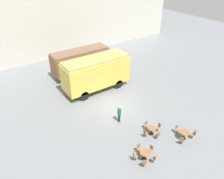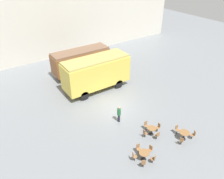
# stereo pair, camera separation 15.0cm
# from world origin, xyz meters

# --- Properties ---
(ground_plane) EXTENTS (80.00, 80.00, 0.00)m
(ground_plane) POSITION_xyz_m (0.00, 0.00, 0.00)
(ground_plane) COLOR gray
(backdrop_wall) EXTENTS (44.00, 0.15, 9.00)m
(backdrop_wall) POSITION_xyz_m (0.00, 15.85, 4.50)
(backdrop_wall) COLOR beige
(backdrop_wall) RESTS_ON ground_plane
(passenger_coach_wooden) EXTENTS (7.42, 2.41, 3.30)m
(passenger_coach_wooden) POSITION_xyz_m (0.58, 8.77, 1.98)
(passenger_coach_wooden) COLOR brown
(passenger_coach_wooden) RESTS_ON ground_plane
(passenger_coach_vintage) EXTENTS (7.56, 2.75, 3.88)m
(passenger_coach_vintage) POSITION_xyz_m (0.24, 4.31, 2.25)
(passenger_coach_vintage) COLOR #E0C64C
(passenger_coach_vintage) RESTS_ON ground_plane
(cafe_table_near) EXTENTS (0.77, 0.77, 0.71)m
(cafe_table_near) POSITION_xyz_m (0.30, -5.01, 0.54)
(cafe_table_near) COLOR black
(cafe_table_near) RESTS_ON ground_plane
(cafe_table_mid) EXTENTS (0.81, 0.81, 0.76)m
(cafe_table_mid) POSITION_xyz_m (-2.09, -6.75, 0.58)
(cafe_table_mid) COLOR black
(cafe_table_mid) RESTS_ON ground_plane
(cafe_table_far) EXTENTS (0.87, 0.87, 0.74)m
(cafe_table_far) POSITION_xyz_m (2.19, -6.96, 0.59)
(cafe_table_far) COLOR black
(cafe_table_far) RESTS_ON ground_plane
(cafe_chair_0) EXTENTS (0.36, 0.36, 0.87)m
(cafe_chair_0) POSITION_xyz_m (0.27, -5.76, 0.51)
(cafe_chair_0) COLOR black
(cafe_chair_0) RESTS_ON ground_plane
(cafe_chair_1) EXTENTS (0.36, 0.36, 0.87)m
(cafe_chair_1) POSITION_xyz_m (1.06, -5.04, 0.51)
(cafe_chair_1) COLOR black
(cafe_chair_1) RESTS_ON ground_plane
(cafe_chair_2) EXTENTS (0.36, 0.36, 0.87)m
(cafe_chair_2) POSITION_xyz_m (0.34, -4.25, 0.51)
(cafe_chair_2) COLOR black
(cafe_chair_2) RESTS_ON ground_plane
(cafe_chair_3) EXTENTS (0.36, 0.36, 0.87)m
(cafe_chair_3) POSITION_xyz_m (-0.45, -4.97, 0.51)
(cafe_chair_3) COLOR black
(cafe_chair_3) RESTS_ON ground_plane
(cafe_chair_4) EXTENTS (0.38, 0.36, 0.87)m
(cafe_chair_4) POSITION_xyz_m (-1.33, -6.60, 0.51)
(cafe_chair_4) COLOR black
(cafe_chair_4) RESTS_ON ground_plane
(cafe_chair_5) EXTENTS (0.36, 0.37, 0.87)m
(cafe_chair_5) POSITION_xyz_m (-1.99, -5.98, 0.51)
(cafe_chair_5) COLOR black
(cafe_chair_5) RESTS_ON ground_plane
(cafe_chair_6) EXTENTS (0.40, 0.38, 0.87)m
(cafe_chair_6) POSITION_xyz_m (-2.79, -6.42, 0.51)
(cafe_chair_6) COLOR black
(cafe_chair_6) RESTS_ON ground_plane
(cafe_chair_7) EXTENTS (0.40, 0.40, 0.87)m
(cafe_chair_7) POSITION_xyz_m (-2.62, -7.32, 0.51)
(cafe_chair_7) COLOR black
(cafe_chair_7) RESTS_ON ground_plane
(cafe_chair_8) EXTENTS (0.39, 0.40, 0.87)m
(cafe_chair_8) POSITION_xyz_m (-1.72, -7.43, 0.51)
(cafe_chair_8) COLOR black
(cafe_chair_8) RESTS_ON ground_plane
(cafe_chair_9) EXTENTS (0.36, 0.36, 0.87)m
(cafe_chair_9) POSITION_xyz_m (2.23, -6.15, 0.51)
(cafe_chair_9) COLOR black
(cafe_chair_9) RESTS_ON ground_plane
(cafe_chair_10) EXTENTS (0.40, 0.39, 0.87)m
(cafe_chair_10) POSITION_xyz_m (1.47, -7.33, 0.51)
(cafe_chair_10) COLOR black
(cafe_chair_10) RESTS_ON ground_plane
(cafe_chair_11) EXTENTS (0.40, 0.39, 0.87)m
(cafe_chair_11) POSITION_xyz_m (2.87, -7.40, 0.51)
(cafe_chair_11) COLOR black
(cafe_chair_11) RESTS_ON ground_plane
(visitor_person) EXTENTS (0.34, 0.34, 1.72)m
(visitor_person) POSITION_xyz_m (-1.05, -1.99, 0.93)
(visitor_person) COLOR #262633
(visitor_person) RESTS_ON ground_plane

